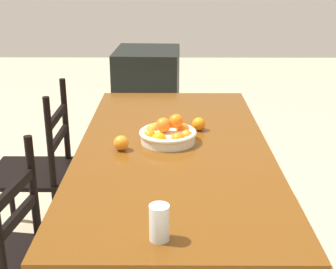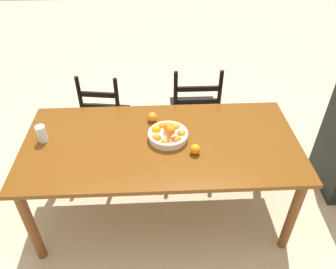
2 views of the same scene
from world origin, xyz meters
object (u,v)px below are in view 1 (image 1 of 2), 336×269
at_px(orange_loose_0, 121,143).
at_px(cabinet, 148,102).
at_px(fruit_bowl, 168,134).
at_px(orange_loose_1, 199,124).
at_px(dining_table, 174,162).
at_px(chair_by_cabinet, 36,172).
at_px(drinking_glass, 159,223).

bearing_deg(orange_loose_0, cabinet, -1.37).
relative_size(cabinet, fruit_bowl, 3.11).
height_order(orange_loose_0, orange_loose_1, orange_loose_0).
bearing_deg(dining_table, fruit_bowl, 28.58).
xyz_separation_m(cabinet, orange_loose_1, (-1.52, -0.35, 0.33)).
distance_m(chair_by_cabinet, fruit_bowl, 0.90).
xyz_separation_m(cabinet, orange_loose_0, (-1.81, 0.04, 0.33)).
height_order(dining_table, fruit_bowl, fruit_bowl).
distance_m(dining_table, fruit_bowl, 0.14).
bearing_deg(chair_by_cabinet, orange_loose_1, 83.27).
xyz_separation_m(chair_by_cabinet, orange_loose_0, (-0.40, -0.55, 0.34)).
relative_size(dining_table, chair_by_cabinet, 2.07).
bearing_deg(dining_table, chair_by_cabinet, 66.91).
xyz_separation_m(chair_by_cabinet, cabinet, (1.41, -0.59, 0.01)).
distance_m(chair_by_cabinet, orange_loose_1, 1.01).
bearing_deg(drinking_glass, orange_loose_1, -10.03).
bearing_deg(dining_table, orange_loose_0, 102.96).
distance_m(chair_by_cabinet, drinking_glass, 1.45).
bearing_deg(orange_loose_1, chair_by_cabinet, 83.04).
bearing_deg(orange_loose_0, drinking_glass, -165.54).
relative_size(fruit_bowl, orange_loose_1, 4.09).
relative_size(chair_by_cabinet, fruit_bowl, 3.27).
bearing_deg(fruit_bowl, orange_loose_1, -42.96).
distance_m(fruit_bowl, orange_loose_0, 0.25).
relative_size(cabinet, orange_loose_0, 12.38).
bearing_deg(cabinet, fruit_bowl, -171.06).
xyz_separation_m(orange_loose_0, drinking_glass, (-0.78, -0.20, 0.03)).
relative_size(dining_table, drinking_glass, 15.68).
relative_size(dining_table, orange_loose_1, 27.72).
bearing_deg(orange_loose_0, fruit_bowl, -64.04).
bearing_deg(cabinet, chair_by_cabinet, 159.83).
distance_m(orange_loose_0, drinking_glass, 0.81).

